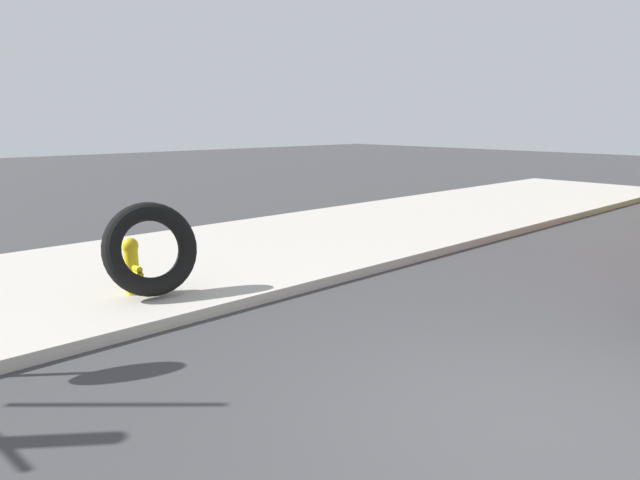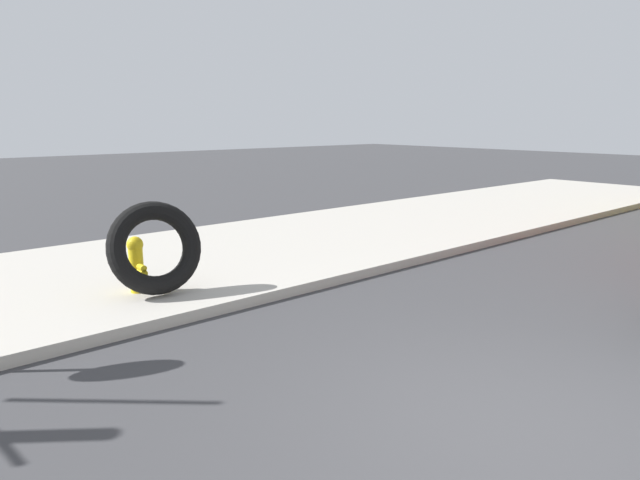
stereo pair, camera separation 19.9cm
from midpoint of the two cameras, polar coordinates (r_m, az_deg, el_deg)
ground_plane at (r=4.99m, az=19.91°, el=-18.35°), size 80.00×80.00×0.00m
sidewalk_curb at (r=9.63m, az=-15.88°, el=-2.79°), size 36.00×5.00×0.15m
fire_hydrant at (r=8.03m, az=-17.45°, el=-2.21°), size 0.22×0.50×0.78m
loose_tire at (r=7.80m, az=-15.69°, el=-0.78°), size 1.34×0.76×1.29m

